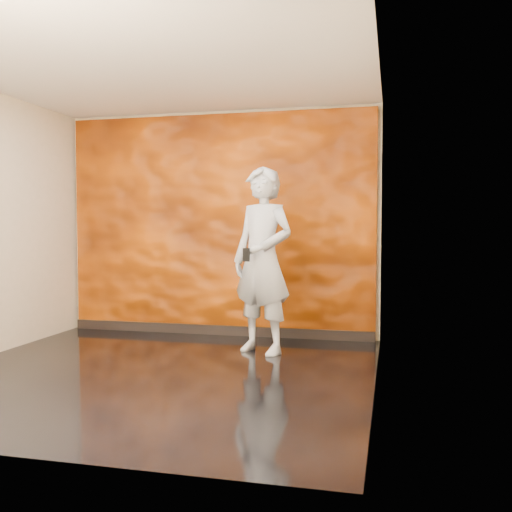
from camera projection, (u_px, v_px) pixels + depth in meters
name	position (u px, v px, depth m)	size (l,w,h in m)	color
room	(155.00, 223.00, 5.24)	(4.02, 4.02, 2.81)	black
feature_wall	(218.00, 225.00, 7.14)	(3.90, 0.06, 2.75)	#DD5801
baseboard	(217.00, 330.00, 7.17)	(3.90, 0.04, 0.12)	black
man	(263.00, 260.00, 6.12)	(0.73, 0.48, 2.00)	#9399A3
phone	(246.00, 255.00, 5.88)	(0.08, 0.02, 0.14)	black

